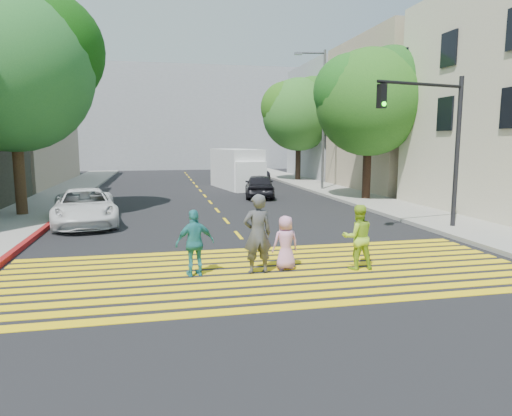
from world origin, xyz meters
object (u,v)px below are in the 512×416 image
object	(u,v)px
pedestrian_child	(285,243)
traffic_signal	(437,132)
dark_car_near	(259,186)
pedestrian_woman	(358,237)
pedestrian_extra	(195,243)
white_van	(238,170)
dark_car_parked	(255,173)
white_sedan	(85,207)
silver_car	(231,170)
tree_left	(14,63)
tree_right_near	(371,97)
pedestrian_man	(257,234)
tree_right_far	(300,111)

from	to	relation	value
pedestrian_child	traffic_signal	bearing A→B (deg)	-157.51
dark_car_near	traffic_signal	distance (m)	12.45
dark_car_near	pedestrian_child	bearing A→B (deg)	90.06
pedestrian_woman	pedestrian_child	bearing A→B (deg)	-6.98
pedestrian_extra	white_van	world-z (taller)	white_van
pedestrian_woman	pedestrian_extra	xyz separation A→B (m)	(-4.15, 0.28, -0.02)
pedestrian_woman	dark_car_parked	bearing A→B (deg)	-91.66
white_sedan	silver_car	bearing A→B (deg)	58.85
tree_left	dark_car_parked	world-z (taller)	tree_left
pedestrian_extra	dark_car_parked	size ratio (longest dim) A/B	0.41
tree_right_near	dark_car_near	world-z (taller)	tree_right_near
pedestrian_man	dark_car_near	distance (m)	15.64
white_sedan	traffic_signal	bearing A→B (deg)	-26.91
pedestrian_child	dark_car_near	xyz separation A→B (m)	(2.63, 15.08, -0.00)
white_van	pedestrian_man	bearing A→B (deg)	-108.11
tree_right_near	dark_car_near	bearing A→B (deg)	153.78
traffic_signal	pedestrian_extra	bearing A→B (deg)	-169.39
dark_car_near	dark_car_parked	bearing A→B (deg)	-90.69
white_van	pedestrian_extra	bearing A→B (deg)	-112.31
pedestrian_child	white_sedan	size ratio (longest dim) A/B	0.28
pedestrian_woman	white_van	xyz separation A→B (m)	(0.45, 20.87, 0.46)
tree_right_far	white_sedan	xyz separation A→B (m)	(-14.28, -17.40, -5.05)
pedestrian_child	silver_car	distance (m)	30.58
dark_car_near	dark_car_parked	distance (m)	11.56
pedestrian_woman	white_sedan	xyz separation A→B (m)	(-7.88, 8.19, -0.14)
tree_right_near	dark_car_parked	distance (m)	15.35
pedestrian_child	white_sedan	world-z (taller)	white_sedan
dark_car_parked	white_van	distance (m)	6.48
pedestrian_man	white_van	xyz separation A→B (m)	(3.05, 20.67, 0.30)
white_sedan	white_van	size ratio (longest dim) A/B	0.84
dark_car_near	pedestrian_extra	bearing A→B (deg)	81.87
tree_left	white_sedan	world-z (taller)	tree_left
pedestrian_extra	dark_car_parked	xyz separation A→B (m)	(7.10, 26.53, -0.16)
dark_car_parked	tree_right_near	bearing A→B (deg)	-81.52
tree_right_near	traffic_signal	size ratio (longest dim) A/B	1.50
pedestrian_man	white_sedan	xyz separation A→B (m)	(-5.28, 8.00, -0.29)
tree_right_near	white_sedan	bearing A→B (deg)	-162.39
tree_left	pedestrian_child	distance (m)	14.88
silver_car	pedestrian_extra	bearing A→B (deg)	83.27
pedestrian_man	pedestrian_extra	distance (m)	1.56
silver_car	pedestrian_child	bearing A→B (deg)	87.53
pedestrian_child	silver_car	xyz separation A→B (m)	(3.32, 30.40, 0.01)
tree_right_far	white_van	size ratio (longest dim) A/B	1.40
silver_car	traffic_signal	distance (m)	27.12
tree_left	pedestrian_child	world-z (taller)	tree_left
pedestrian_woman	dark_car_parked	world-z (taller)	pedestrian_woman
dark_car_near	pedestrian_woman	bearing A→B (deg)	96.96
pedestrian_man	white_sedan	distance (m)	9.59
dark_car_near	dark_car_parked	world-z (taller)	dark_car_near
tree_right_near	traffic_signal	bearing A→B (deg)	-100.53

